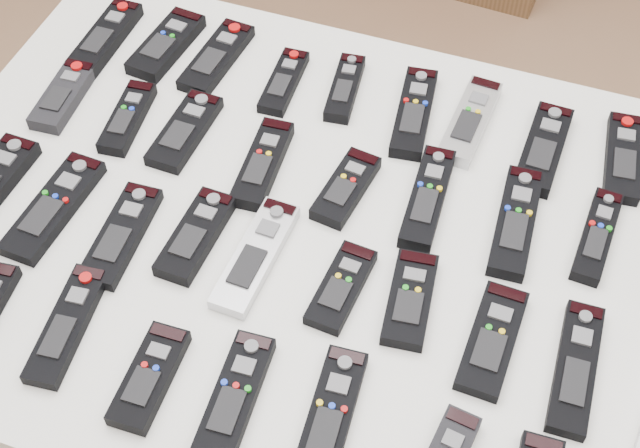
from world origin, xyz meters
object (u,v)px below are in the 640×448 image
(remote_3, at_px, (284,82))
(remote_21, at_px, (121,235))
(remote_0, at_px, (106,37))
(remote_4, at_px, (345,88))
(remote_23, at_px, (256,256))
(remote_32, at_px, (150,377))
(remote_24, at_px, (341,287))
(remote_7, at_px, (543,149))
(remote_10, at_px, (63,96))
(remote_5, at_px, (414,113))
(remote_12, at_px, (185,131))
(remote_33, at_px, (234,397))
(remote_1, at_px, (166,44))
(remote_6, at_px, (470,121))
(remote_17, at_px, (597,236))
(remote_31, at_px, (67,325))
(remote_16, at_px, (516,222))
(remote_20, at_px, (54,207))
(remote_11, at_px, (128,118))
(remote_8, at_px, (623,158))
(remote_22, at_px, (196,235))
(remote_2, at_px, (217,57))
(remote_34, at_px, (330,418))
(remote_26, at_px, (492,340))
(remote_25, at_px, (410,299))
(remote_27, at_px, (576,368))
(remote_15, at_px, (428,198))
(remote_14, at_px, (346,188))

(remote_3, relative_size, remote_21, 0.82)
(remote_0, xyz_separation_m, remote_4, (0.43, 0.02, -0.00))
(remote_23, distance_m, remote_32, 0.23)
(remote_24, bearing_deg, remote_7, 63.11)
(remote_10, bearing_deg, remote_24, -24.17)
(remote_5, relative_size, remote_12, 1.16)
(remote_4, relative_size, remote_33, 0.82)
(remote_1, height_order, remote_24, remote_1)
(remote_6, distance_m, remote_17, 0.28)
(remote_21, bearing_deg, remote_31, -92.22)
(remote_16, bearing_deg, remote_20, -165.83)
(remote_11, bearing_deg, remote_8, 7.08)
(remote_0, bearing_deg, remote_22, -46.25)
(remote_2, relative_size, remote_24, 1.26)
(remote_21, bearing_deg, remote_6, 39.92)
(remote_6, xyz_separation_m, remote_34, (-0.04, -0.56, -0.00))
(remote_11, bearing_deg, remote_0, 121.46)
(remote_8, xyz_separation_m, remote_12, (-0.66, -0.18, 0.00))
(remote_23, xyz_separation_m, remote_26, (0.35, -0.02, 0.00))
(remote_25, bearing_deg, remote_7, 64.07)
(remote_7, bearing_deg, remote_33, -115.45)
(remote_32, bearing_deg, remote_21, 124.38)
(remote_21, relative_size, remote_24, 1.26)
(remote_5, height_order, remote_33, same)
(remote_3, xyz_separation_m, remote_12, (-0.11, -0.16, 0.00))
(remote_12, bearing_deg, remote_22, -58.66)
(remote_1, distance_m, remote_4, 0.32)
(remote_2, distance_m, remote_20, 0.39)
(remote_21, bearing_deg, remote_10, 131.70)
(remote_4, distance_m, remote_6, 0.21)
(remote_23, relative_size, remote_33, 1.11)
(remote_22, bearing_deg, remote_7, 39.77)
(remote_10, xyz_separation_m, remote_16, (0.75, -0.01, 0.00))
(remote_6, height_order, remote_34, remote_6)
(remote_0, xyz_separation_m, remote_27, (0.88, -0.37, -0.00))
(remote_8, relative_size, remote_25, 1.18)
(remote_10, bearing_deg, remote_26, -19.67)
(remote_10, xyz_separation_m, remote_15, (0.62, -0.01, 0.00))
(remote_6, distance_m, remote_14, 0.24)
(remote_3, xyz_separation_m, remote_21, (-0.10, -0.38, 0.00))
(remote_17, distance_m, remote_24, 0.38)
(remote_8, xyz_separation_m, remote_21, (-0.66, -0.40, 0.00))
(remote_15, height_order, remote_31, remote_15)
(remote_1, relative_size, remote_11, 1.11)
(remote_2, height_order, remote_25, remote_25)
(remote_5, height_order, remote_27, remote_5)
(remote_22, bearing_deg, remote_32, -78.00)
(remote_8, distance_m, remote_20, 0.87)
(remote_5, distance_m, remote_34, 0.55)
(remote_4, relative_size, remote_14, 1.03)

